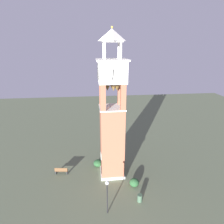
% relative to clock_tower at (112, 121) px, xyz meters
% --- Properties ---
extents(ground, '(80.00, 80.00, 0.00)m').
position_rel_clock_tower_xyz_m(ground, '(-0.00, 0.00, -7.16)').
color(ground, '#5B664C').
extents(clock_tower, '(3.31, 3.31, 17.26)m').
position_rel_clock_tower_xyz_m(clock_tower, '(0.00, 0.00, 0.00)').
color(clock_tower, '#93543D').
rests_on(clock_tower, ground).
extents(park_bench, '(0.63, 1.64, 0.95)m').
position_rel_clock_tower_xyz_m(park_bench, '(-0.50, -6.38, -6.68)').
color(park_bench, brown).
rests_on(park_bench, ground).
extents(lamp_post, '(0.36, 0.36, 3.68)m').
position_rel_clock_tower_xyz_m(lamp_post, '(6.14, -1.14, -4.59)').
color(lamp_post, black).
rests_on(lamp_post, ground).
extents(trash_bin, '(0.52, 0.52, 0.80)m').
position_rel_clock_tower_xyz_m(trash_bin, '(5.05, 2.35, -6.76)').
color(trash_bin, '#38513D').
rests_on(trash_bin, ground).
extents(shrub_near_entry, '(1.09, 1.09, 0.93)m').
position_rel_clock_tower_xyz_m(shrub_near_entry, '(2.70, 2.28, -6.70)').
color(shrub_near_entry, '#234C28').
rests_on(shrub_near_entry, ground).
extents(shrub_left_of_tower, '(1.22, 1.22, 0.86)m').
position_rel_clock_tower_xyz_m(shrub_left_of_tower, '(-1.72, -1.70, -6.73)').
color(shrub_left_of_tower, '#234C28').
rests_on(shrub_left_of_tower, ground).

